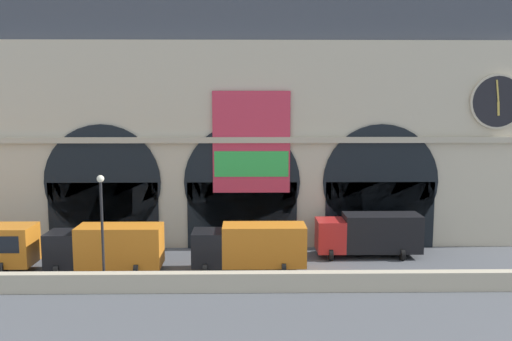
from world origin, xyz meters
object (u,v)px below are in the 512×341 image
Objects in this scene: box_truck_midwest at (107,247)px; box_truck_center at (251,246)px; street_lamp_quayside at (102,216)px; box_truck_mideast at (369,233)px.

box_truck_midwest is 9.52m from box_truck_center.
street_lamp_quayside is (-8.92, -3.15, 2.71)m from box_truck_center.
box_truck_midwest is 18.48m from box_truck_mideast.
street_lamp_quayside reaches higher than box_truck_center.
street_lamp_quayside is at bearing -78.78° from box_truck_midwest.
street_lamp_quayside is (-17.58, -6.35, 2.71)m from box_truck_mideast.
box_truck_midwest is at bearing 101.22° from street_lamp_quayside.
box_truck_midwest is 1.00× the size of box_truck_mideast.
street_lamp_quayside reaches higher than box_truck_mideast.
box_truck_midwest is 1.09× the size of street_lamp_quayside.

